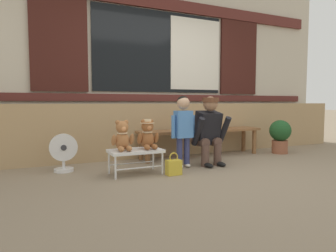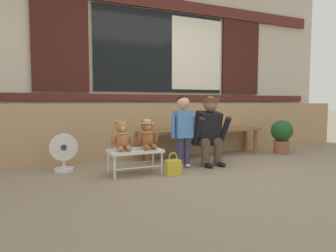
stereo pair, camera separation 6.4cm
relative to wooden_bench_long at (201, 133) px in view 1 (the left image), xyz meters
name	(u,v)px [view 1 (the left image)]	position (x,y,z in m)	size (l,w,h in m)	color
ground_plane	(220,173)	(-0.37, -1.06, -0.37)	(60.00, 60.00, 0.00)	#84725B
brick_low_wall	(171,129)	(-0.37, 0.37, 0.05)	(7.09, 0.25, 0.85)	tan
shop_facade	(159,59)	(-0.36, 0.88, 1.27)	(7.24, 0.26, 3.25)	beige
wooden_bench_long	(201,133)	(0.00, 0.00, 0.00)	(2.10, 0.40, 0.44)	brown
small_display_bench	(136,152)	(-1.34, -0.69, -0.11)	(0.64, 0.36, 0.30)	silver
teddy_bear_plain	(123,137)	(-1.50, -0.69, 0.09)	(0.28, 0.26, 0.36)	#A86B3D
teddy_bear_with_hat	(148,135)	(-1.18, -0.69, 0.10)	(0.28, 0.27, 0.36)	#93562D
child_standing	(183,123)	(-0.64, -0.60, 0.22)	(0.35, 0.18, 0.96)	navy
adult_crouching	(209,130)	(-0.23, -0.59, 0.11)	(0.50, 0.49, 0.95)	brown
handbag_on_ground	(174,167)	(-0.94, -0.93, -0.28)	(0.18, 0.11, 0.27)	gold
potted_plant	(280,135)	(1.39, -0.30, -0.05)	(0.36, 0.36, 0.57)	brown
floor_fan	(64,153)	(-2.12, -0.20, -0.13)	(0.34, 0.24, 0.48)	silver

